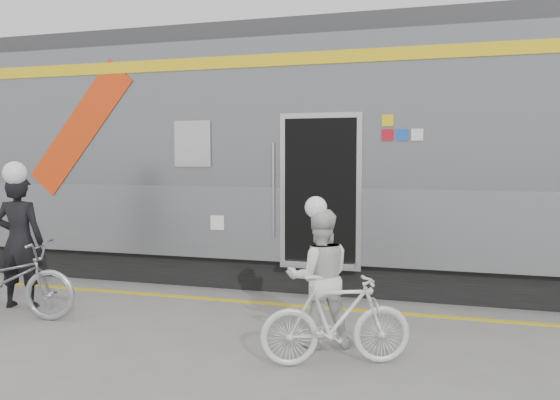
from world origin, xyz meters
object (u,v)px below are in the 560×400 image
at_px(man, 19,241).
at_px(woman, 319,278).
at_px(bicycle_left, 2,280).
at_px(bicycle_right, 336,320).

xyz_separation_m(man, woman, (4.27, -0.40, -0.16)).
distance_m(bicycle_left, bicycle_right, 4.39).
bearing_deg(man, woman, 162.76).
height_order(bicycle_left, woman, woman).
height_order(man, bicycle_right, man).
relative_size(woman, bicycle_right, 0.99).
distance_m(bicycle_left, woman, 4.08).
bearing_deg(bicycle_left, woman, -99.78).
bearing_deg(bicycle_right, man, 55.09).
xyz_separation_m(bicycle_left, woman, (4.07, 0.15, 0.25)).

